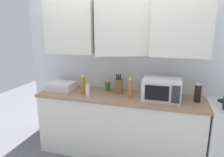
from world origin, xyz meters
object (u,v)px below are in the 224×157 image
object	(u,v)px
knife_block	(119,86)
bottle_spice_jar	(130,88)
bottle_soy_dark	(198,93)
bottle_green_oil	(108,86)
dish_rack	(62,86)
bottle_amber_vinegar	(83,85)
bottle_clear_tall	(88,91)
microwave	(162,89)

from	to	relation	value
knife_block	bottle_spice_jar	bearing A→B (deg)	-41.23
bottle_soy_dark	bottle_green_oil	world-z (taller)	bottle_soy_dark
dish_rack	bottle_amber_vinegar	distance (m)	0.41
bottle_green_oil	knife_block	bearing A→B (deg)	-17.51
knife_block	bottle_clear_tall	world-z (taller)	knife_block
microwave	bottle_soy_dark	xyz separation A→B (m)	(0.44, 0.04, -0.03)
knife_block	bottle_green_oil	size ratio (longest dim) A/B	1.88
dish_rack	bottle_green_oil	world-z (taller)	bottle_green_oil
bottle_clear_tall	bottle_spice_jar	size ratio (longest dim) A/B	0.68
microwave	knife_block	xyz separation A→B (m)	(-0.61, 0.13, -0.04)
microwave	bottle_clear_tall	bearing A→B (deg)	-170.04
bottle_spice_jar	bottle_green_oil	size ratio (longest dim) A/B	1.82
knife_block	bottle_amber_vinegar	bearing A→B (deg)	-157.82
bottle_clear_tall	bottle_amber_vinegar	bearing A→B (deg)	137.67
bottle_clear_tall	bottle_spice_jar	xyz separation A→B (m)	(0.56, 0.12, 0.04)
microwave	bottle_spice_jar	xyz separation A→B (m)	(-0.40, -0.05, -0.01)
bottle_amber_vinegar	microwave	bearing A→B (deg)	3.48
bottle_green_oil	bottle_soy_dark	bearing A→B (deg)	-6.56
microwave	bottle_soy_dark	bearing A→B (deg)	5.51
microwave	knife_block	size ratio (longest dim) A/B	1.71
microwave	bottle_clear_tall	size ratio (longest dim) A/B	2.60
knife_block	bottle_soy_dark	size ratio (longest dim) A/B	1.16
microwave	dish_rack	size ratio (longest dim) A/B	1.26
knife_block	bottle_amber_vinegar	xyz separation A→B (m)	(-0.47, -0.19, 0.02)
dish_rack	knife_block	size ratio (longest dim) A/B	1.35
microwave	dish_rack	xyz separation A→B (m)	(-1.47, 0.02, -0.08)
bottle_clear_tall	bottle_amber_vinegar	size ratio (longest dim) A/B	0.69
microwave	bottle_soy_dark	size ratio (longest dim) A/B	1.98
bottle_clear_tall	bottle_amber_vinegar	xyz separation A→B (m)	(-0.11, 0.10, 0.04)
dish_rack	bottle_soy_dark	distance (m)	1.91
bottle_clear_tall	bottle_soy_dark	distance (m)	1.42
bottle_clear_tall	bottle_green_oil	distance (m)	0.39
knife_block	bottle_soy_dark	xyz separation A→B (m)	(1.05, -0.08, 0.01)
bottle_amber_vinegar	dish_rack	bearing A→B (deg)	167.53
bottle_clear_tall	bottle_green_oil	bearing A→B (deg)	63.94
bottle_clear_tall	bottle_soy_dark	size ratio (longest dim) A/B	0.76
bottle_clear_tall	bottle_spice_jar	world-z (taller)	bottle_spice_jar
bottle_soy_dark	bottle_amber_vinegar	bearing A→B (deg)	-175.93
bottle_spice_jar	bottle_amber_vinegar	world-z (taller)	bottle_spice_jar
dish_rack	bottle_spice_jar	size ratio (longest dim) A/B	1.40
bottle_clear_tall	bottle_soy_dark	bearing A→B (deg)	8.57
bottle_spice_jar	bottle_amber_vinegar	bearing A→B (deg)	-178.69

